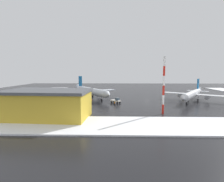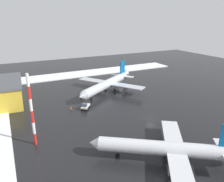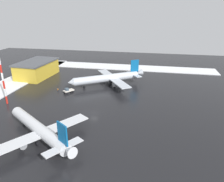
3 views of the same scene
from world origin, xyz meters
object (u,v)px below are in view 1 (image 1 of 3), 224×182
ground_crew_near_tug (92,100)px  cargo_hangar (48,104)px  antenna_mast (164,85)px  airplane_distant_tail (90,91)px  pushback_tug (116,100)px  airplane_far_rear (193,94)px  ground_crew_by_nose_gear (115,103)px

ground_crew_near_tug → cargo_hangar: bearing=98.4°
antenna_mast → cargo_hangar: size_ratio=0.75×
airplane_distant_tail → ground_crew_near_tug: 13.89m
pushback_tug → antenna_mast: (15.90, -19.63, 8.37)m
ground_crew_near_tug → antenna_mast: antenna_mast is taller
pushback_tug → ground_crew_near_tug: (-11.42, 2.18, -0.31)m
airplane_far_rear → ground_crew_near_tug: 48.57m
airplane_far_rear → pushback_tug: (-36.91, -6.30, -2.18)m
ground_crew_by_nose_gear → cargo_hangar: cargo_hangar is taller
ground_crew_by_nose_gear → antenna_mast: bearing=86.5°
airplane_distant_tail → ground_crew_near_tug: bearing=-22.7°
airplane_distant_tail → cargo_hangar: airplane_distant_tail is taller
airplane_far_rear → cargo_hangar: bearing=-25.7°
airplane_far_rear → ground_crew_by_nose_gear: bearing=-38.3°
ground_crew_near_tug → airplane_far_rear: bearing=-148.9°
pushback_tug → antenna_mast: antenna_mast is taller
ground_crew_by_nose_gear → ground_crew_near_tug: same height
airplane_distant_tail → pushback_tug: 21.05m
antenna_mast → pushback_tug: bearing=129.0°
airplane_distant_tail → ground_crew_by_nose_gear: 24.88m
airplane_far_rear → antenna_mast: bearing=-4.4°
pushback_tug → antenna_mast: 26.61m
ground_crew_near_tug → antenna_mast: 36.02m
airplane_far_rear → ground_crew_by_nose_gear: 39.30m
airplane_distant_tail → pushback_tug: bearing=8.4°
pushback_tug → ground_crew_near_tug: 11.63m
airplane_distant_tail → pushback_tug: size_ratio=6.88×
airplane_far_rear → pushback_tug: bearing=-45.7°
airplane_distant_tail → cargo_hangar: (-6.68, -42.06, 0.61)m
ground_crew_near_tug → antenna_mast: (27.32, -21.82, 8.68)m
airplane_distant_tail → ground_crew_near_tug: airplane_distant_tail is taller
pushback_tug → cargo_hangar: (-20.66, -26.53, 3.16)m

